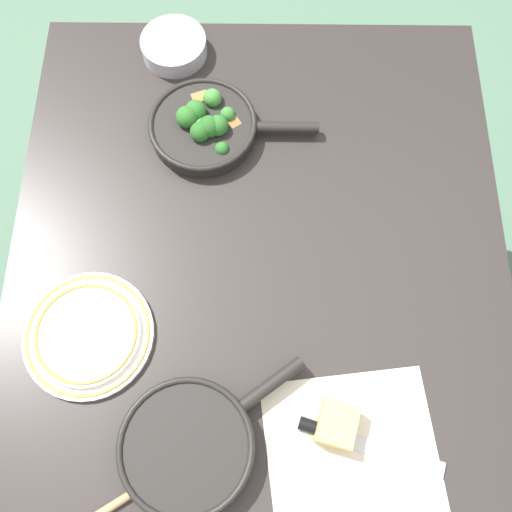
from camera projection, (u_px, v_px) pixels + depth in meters
name	position (u px, v px, depth m)	size (l,w,h in m)	color
ground_plane	(256.00, 343.00, 1.87)	(14.00, 14.00, 0.00)	#51755B
dining_table_red	(256.00, 273.00, 1.22)	(1.20, 1.00, 0.78)	#2D2826
skillet_broccoli	(204.00, 126.00, 1.22)	(0.23, 0.37, 0.08)	black
skillet_eggs	(186.00, 446.00, 0.99)	(0.28, 0.33, 0.05)	black
wooden_spoon	(130.00, 493.00, 0.98)	(0.20, 0.30, 0.02)	tan
parchment_sheet	(350.00, 457.00, 1.01)	(0.32, 0.33, 0.00)	beige
grater_knife	(347.00, 439.00, 1.01)	(0.10, 0.26, 0.02)	silver
cheese_block	(334.00, 424.00, 1.00)	(0.09, 0.08, 0.05)	#EACC66
dinner_plate_stack	(85.00, 334.00, 1.07)	(0.25, 0.25, 0.03)	white
prep_bowl_steel	(172.00, 46.00, 1.30)	(0.15, 0.15, 0.04)	#B7B7BC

